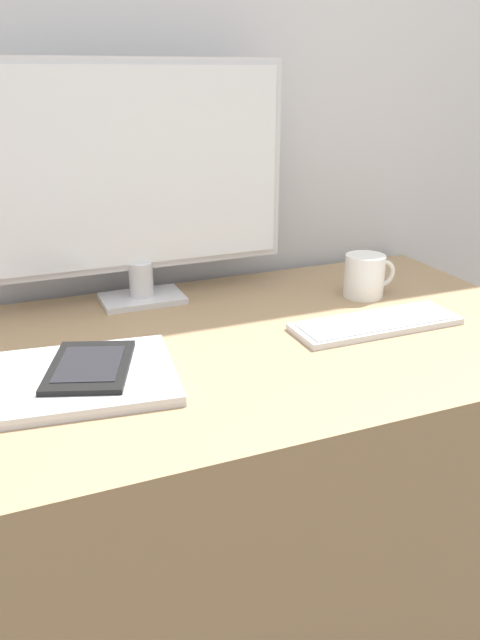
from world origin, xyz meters
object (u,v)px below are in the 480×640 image
at_px(keyboard, 376,324).
at_px(coffee_mug, 365,276).
at_px(laptop, 74,379).
at_px(monitor, 134,177).
at_px(ereader, 90,366).

xyz_separation_m(keyboard, coffee_mug, (0.08, 0.16, 0.04)).
relative_size(keyboard, coffee_mug, 2.74).
bearing_deg(laptop, keyboard, 1.79).
relative_size(monitor, coffee_mug, 5.26).
distance_m(ereader, coffee_mug, 0.63).
height_order(laptop, ereader, ereader).
bearing_deg(laptop, coffee_mug, 15.43).
bearing_deg(ereader, laptop, -163.91).
xyz_separation_m(keyboard, laptop, (-0.56, -0.02, 0.00)).
relative_size(ereader, coffee_mug, 1.75).
distance_m(monitor, ereader, 0.43).
bearing_deg(ereader, coffee_mug, 15.40).
height_order(keyboard, ereader, ereader).
relative_size(monitor, keyboard, 1.92).
height_order(keyboard, coffee_mug, coffee_mug).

